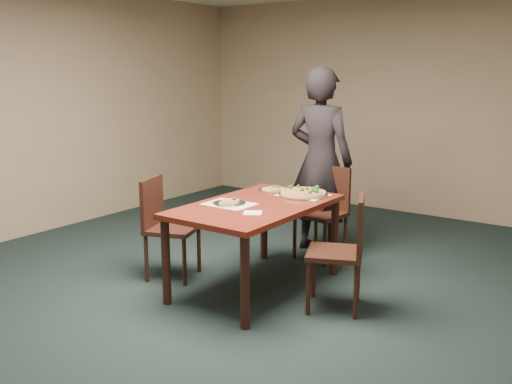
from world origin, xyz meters
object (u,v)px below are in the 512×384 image
Objects in this scene: chair_right at (345,246)px; pizza_pan at (304,193)px; dining_table at (256,214)px; chair_far at (325,207)px; chair_left at (164,221)px; diner at (320,161)px; slice_plate_near at (230,202)px; slice_plate_far at (274,189)px.

pizza_pan is (-0.65, 0.47, 0.26)m from chair_right.
dining_table is 1.12m from chair_far.
diner is (0.76, 1.50, 0.43)m from chair_left.
slice_plate_near is (0.68, 0.09, 0.25)m from chair_left.
chair_far is 0.67m from slice_plate_far.
diner reaches higher than chair_left.
chair_right is 0.85m from pizza_pan.
dining_table is 1.30m from diner.
dining_table is at bearing -87.16° from chair_far.
pizza_pan is 0.74m from slice_plate_near.
chair_left is 3.25× the size of slice_plate_near.
diner reaches higher than dining_table.
diner reaches higher than slice_plate_far.
dining_table is 3.34× the size of pizza_pan.
dining_table is at bearing -71.82° from slice_plate_far.
slice_plate_far is (0.67, 0.76, 0.25)m from chair_left.
chair_far is 1.62m from chair_left.
chair_far is 1.30m from slice_plate_near.
slice_plate_far is at bearing 81.93° from diner.
chair_left is at bearing -172.44° from slice_plate_near.
slice_plate_near reaches higher than dining_table.
chair_left is 1.28m from pizza_pan.
chair_far is at bearing 132.42° from diner.
dining_table is 0.57m from slice_plate_far.
slice_plate_far is (-0.17, 0.53, 0.10)m from dining_table.
chair_left is 1.00× the size of chair_right.
chair_far is at bearing -54.63° from chair_left.
chair_left is at bearing -103.45° from chair_right.
chair_right is at bearing -35.78° from pizza_pan.
slice_plate_near is at bearing -140.43° from dining_table.
diner is 1.42m from slice_plate_near.
slice_plate_far is at bearing 108.18° from dining_table.
dining_table is at bearing 92.51° from diner.
dining_table is 0.80× the size of diner.
chair_far is (0.06, 1.11, -0.14)m from dining_table.
chair_right is (0.81, 0.05, -0.14)m from dining_table.
chair_right is 1.03m from slice_plate_near.
chair_left is at bearing -143.24° from pizza_pan.
chair_left is 3.25× the size of slice_plate_far.
chair_far is 1.00× the size of chair_left.
diner is at bearing 139.99° from chair_far.
slice_plate_far is at bearing -61.99° from chair_left.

